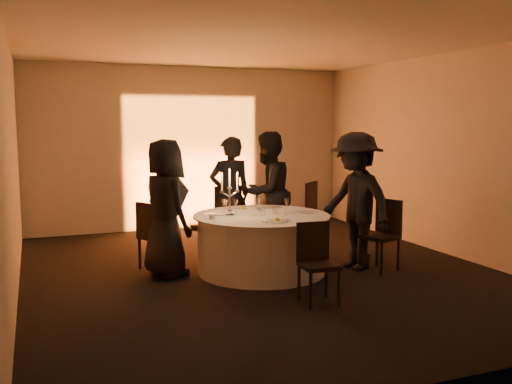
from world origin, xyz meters
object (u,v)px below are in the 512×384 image
object	(u,v)px
chair_right	(383,230)
guest_back_right	(268,192)
chair_left	(153,232)
candelabra	(230,200)
banquet_table	(262,244)
chair_back_right	(304,210)
guest_right	(356,201)
coffee_cup	(212,217)
chair_front	(316,258)
guest_left	(165,208)
chair_back_left	(226,213)
guest_back_left	(230,195)

from	to	relation	value
chair_right	guest_back_right	xyz separation A→B (m)	(-1.04, 1.57, 0.39)
chair_left	candelabra	size ratio (longest dim) A/B	1.47
banquet_table	chair_back_right	world-z (taller)	chair_back_right
guest_back_right	candelabra	distance (m)	1.43
banquet_table	chair_right	size ratio (longest dim) A/B	1.89
guest_right	coffee_cup	xyz separation A→B (m)	(-1.95, 0.21, -0.13)
candelabra	chair_left	bearing A→B (deg)	145.37
chair_right	guest_back_right	world-z (taller)	guest_back_right
banquet_table	chair_back_right	distance (m)	1.70
guest_back_right	guest_right	bearing A→B (deg)	90.90
chair_left	chair_back_right	size ratio (longest dim) A/B	0.88
chair_front	guest_left	size ratio (longest dim) A/B	0.50
chair_left	chair_back_left	distance (m)	1.58
guest_back_right	coffee_cup	xyz separation A→B (m)	(-1.24, -1.17, -0.12)
banquet_table	chair_back_right	size ratio (longest dim) A/B	1.72
chair_back_left	guest_right	xyz separation A→B (m)	(1.24, -1.81, 0.36)
chair_front	guest_right	bearing A→B (deg)	47.09
chair_back_left	guest_left	world-z (taller)	guest_left
guest_right	coffee_cup	distance (m)	1.97
guest_right	guest_left	bearing A→B (deg)	-116.59
chair_left	guest_left	world-z (taller)	guest_left
guest_left	guest_right	bearing A→B (deg)	-119.12
chair_left	guest_left	bearing A→B (deg)	167.80
candelabra	guest_back_left	bearing A→B (deg)	71.02
chair_front	guest_right	distance (m)	1.64
guest_back_left	candelabra	distance (m)	1.26
chair_front	guest_back_left	distance (m)	2.64
chair_left	guest_left	size ratio (longest dim) A/B	0.52
banquet_table	guest_left	xyz separation A→B (m)	(-1.21, 0.33, 0.50)
chair_back_left	chair_front	bearing A→B (deg)	91.25
banquet_table	guest_back_right	xyz separation A→B (m)	(0.54, 1.10, 0.54)
banquet_table	guest_back_right	world-z (taller)	guest_back_right
chair_back_left	chair_right	world-z (taller)	chair_back_left
chair_back_left	chair_back_right	bearing A→B (deg)	163.11
guest_back_left	guest_back_right	xyz separation A→B (m)	(0.56, -0.14, 0.04)
banquet_table	chair_front	world-z (taller)	chair_front
chair_back_left	coffee_cup	xyz separation A→B (m)	(-0.71, -1.60, 0.23)
candelabra	guest_left	bearing A→B (deg)	160.45
guest_left	chair_front	bearing A→B (deg)	-157.56
chair_right	guest_right	distance (m)	0.54
chair_right	guest_right	world-z (taller)	guest_right
guest_back_right	candelabra	xyz separation A→B (m)	(-0.97, -1.05, 0.07)
chair_front	coffee_cup	world-z (taller)	chair_front
chair_right	chair_front	xyz separation A→B (m)	(-1.48, -0.90, -0.04)
chair_right	coffee_cup	bearing A→B (deg)	-117.96
guest_left	chair_back_left	bearing A→B (deg)	-60.58
chair_right	chair_left	bearing A→B (deg)	-129.43
chair_front	guest_back_left	bearing A→B (deg)	96.38
chair_front	guest_back_left	size ratio (longest dim) A/B	0.50
chair_back_left	guest_left	xyz separation A→B (m)	(-1.22, -1.20, 0.32)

